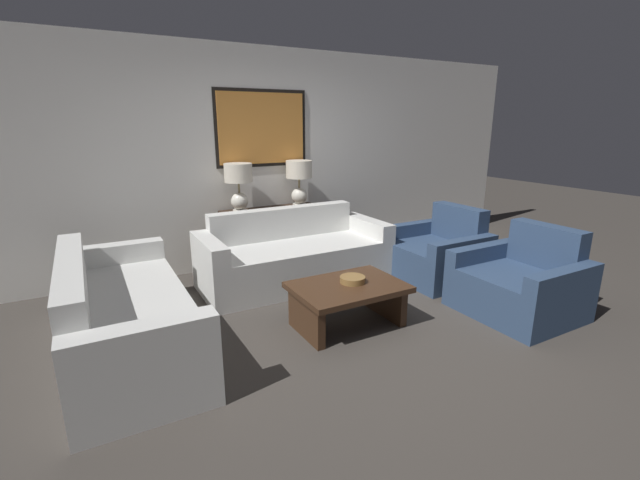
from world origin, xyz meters
name	(u,v)px	position (x,y,z in m)	size (l,w,h in m)	color
ground_plane	(371,336)	(0.00, 0.00, 0.00)	(20.00, 20.00, 0.00)	#3D3833
back_wall	(261,159)	(0.00, 2.42, 1.33)	(8.23, 0.12, 2.65)	silver
console_table	(272,237)	(0.00, 2.16, 0.37)	(1.23, 0.37, 0.74)	#332319
table_lamp_left	(239,181)	(-0.40, 2.16, 1.11)	(0.33, 0.33, 0.57)	silver
table_lamp_right	(299,177)	(0.40, 2.16, 1.11)	(0.33, 0.33, 0.57)	silver
couch_by_back_wall	(295,257)	(0.00, 1.50, 0.29)	(2.12, 0.88, 0.81)	silver
couch_by_side	(124,317)	(-1.85, 0.76, 0.29)	(0.88, 2.12, 0.81)	silver
coffee_table	(348,296)	(-0.07, 0.27, 0.28)	(0.97, 0.69, 0.39)	#3D2616
decorative_bowl	(353,279)	(-0.01, 0.30, 0.42)	(0.23, 0.23, 0.05)	olive
armchair_near_back_wall	(436,254)	(1.52, 0.83, 0.28)	(0.92, 1.00, 0.82)	navy
armchair_near_camera	(520,285)	(1.52, -0.29, 0.28)	(0.92, 1.00, 0.82)	navy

